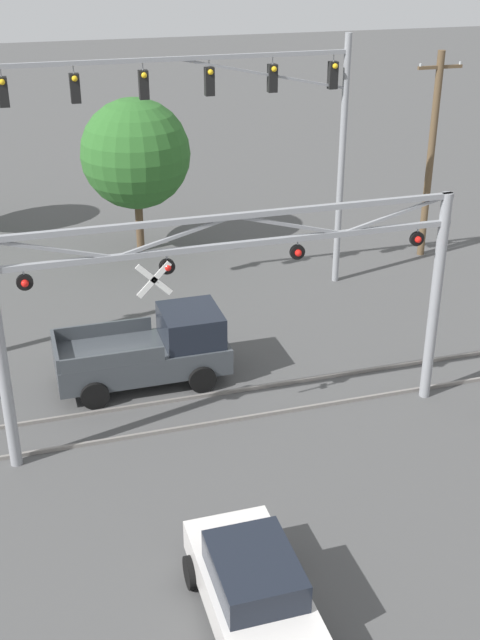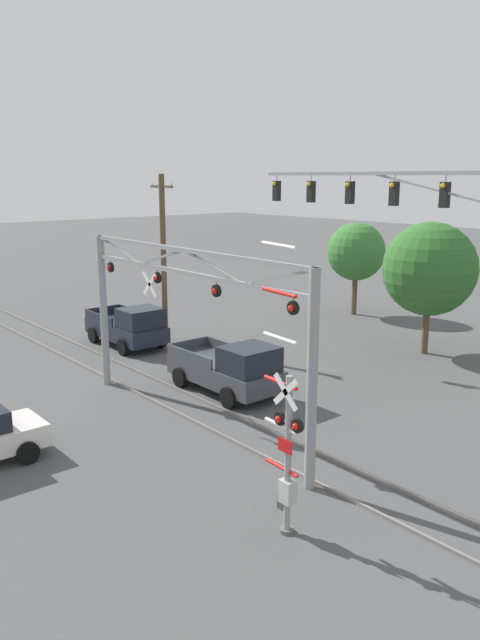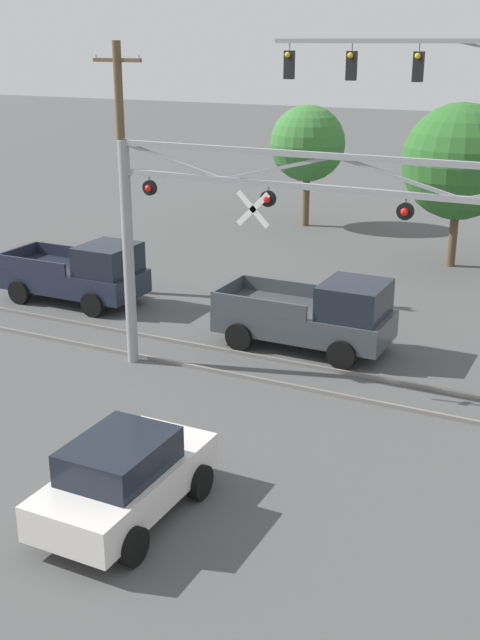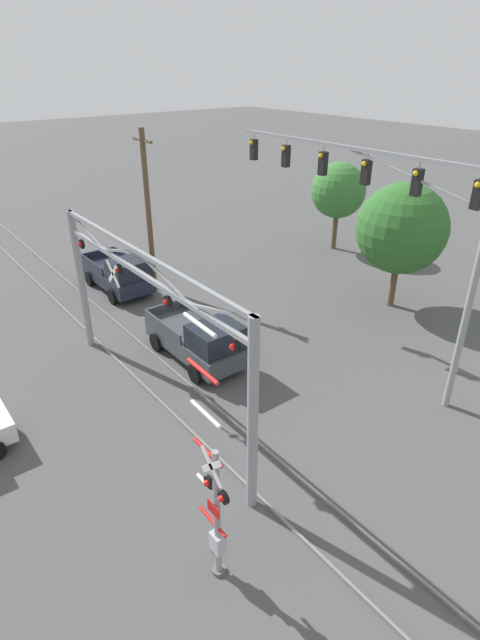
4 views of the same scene
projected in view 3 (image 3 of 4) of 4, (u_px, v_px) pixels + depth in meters
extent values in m
cube|color=gray|center=(331.00, 394.00, 19.92)|extent=(80.00, 0.08, 0.10)
cube|color=gray|center=(350.00, 373.00, 21.13)|extent=(80.00, 0.08, 0.10)
cylinder|color=gray|center=(128.00, 255.00, 21.09)|extent=(0.30, 0.30, 6.00)
cube|color=gray|center=(335.00, 189.00, 17.98)|extent=(11.62, 0.14, 0.14)
cube|color=gray|center=(336.00, 156.00, 17.74)|extent=(11.62, 0.14, 0.14)
cube|color=gray|center=(172.00, 161.00, 19.64)|extent=(2.85, 0.08, 0.80)
cube|color=gray|center=(277.00, 168.00, 18.45)|extent=(2.85, 0.08, 0.80)
cube|color=gray|center=(397.00, 177.00, 17.26)|extent=(2.85, 0.08, 0.80)
cylinder|color=black|center=(150.00, 188.00, 20.16)|extent=(0.38, 0.10, 0.38)
sphere|color=red|center=(148.00, 188.00, 20.10)|extent=(0.18, 0.18, 0.18)
cylinder|color=gray|center=(149.00, 178.00, 20.08)|extent=(0.04, 0.04, 0.10)
cylinder|color=black|center=(268.00, 199.00, 18.78)|extent=(0.38, 0.10, 0.38)
sphere|color=red|center=(267.00, 199.00, 18.72)|extent=(0.18, 0.18, 0.18)
cylinder|color=gray|center=(268.00, 189.00, 18.70)|extent=(0.04, 0.04, 0.10)
cylinder|color=black|center=(405.00, 211.00, 17.41)|extent=(0.38, 0.10, 0.38)
sphere|color=red|center=(404.00, 212.00, 17.35)|extent=(0.18, 0.18, 0.18)
cylinder|color=gray|center=(406.00, 200.00, 17.33)|extent=(0.04, 0.04, 0.10)
cube|color=white|center=(253.00, 209.00, 18.93)|extent=(0.88, 0.03, 0.88)
cube|color=white|center=(253.00, 209.00, 18.93)|extent=(0.88, 0.03, 0.88)
cylinder|color=black|center=(253.00, 209.00, 18.91)|extent=(0.04, 0.04, 0.02)
cube|color=gray|center=(456.00, 41.00, 23.85)|extent=(11.74, 0.14, 0.14)
cylinder|color=gray|center=(290.00, 46.00, 26.16)|extent=(0.04, 0.04, 0.30)
cube|color=black|center=(289.00, 65.00, 26.36)|extent=(0.30, 0.26, 0.90)
sphere|color=yellow|center=(287.00, 55.00, 26.11)|extent=(0.18, 0.18, 0.18)
cylinder|color=gray|center=(352.00, 46.00, 25.26)|extent=(0.04, 0.04, 0.30)
cube|color=black|center=(351.00, 66.00, 25.45)|extent=(0.30, 0.26, 0.90)
sphere|color=yellow|center=(350.00, 55.00, 25.21)|extent=(0.18, 0.18, 0.18)
cylinder|color=gray|center=(420.00, 46.00, 24.35)|extent=(0.04, 0.04, 0.30)
cube|color=black|center=(418.00, 67.00, 24.55)|extent=(0.30, 0.26, 0.90)
sphere|color=yellow|center=(418.00, 56.00, 24.31)|extent=(0.18, 0.18, 0.18)
cube|color=#3D4247|center=(303.00, 321.00, 22.85)|extent=(4.95, 2.05, 0.77)
cube|color=black|center=(354.00, 300.00, 21.95)|extent=(1.69, 1.89, 0.94)
cube|color=#3D4247|center=(259.00, 306.00, 22.22)|extent=(2.86, 0.08, 0.42)
cube|color=#3D4247|center=(287.00, 288.00, 23.89)|extent=(2.86, 0.08, 0.42)
cube|color=#3D4247|center=(228.00, 290.00, 23.67)|extent=(0.10, 1.97, 0.42)
cylinder|color=black|center=(342.00, 354.00, 21.46)|extent=(0.80, 0.24, 0.80)
cylinder|color=black|center=(366.00, 331.00, 23.21)|extent=(0.80, 0.24, 0.80)
cylinder|color=black|center=(239.00, 337.00, 22.75)|extent=(0.80, 0.24, 0.80)
cylinder|color=black|center=(269.00, 315.00, 24.50)|extent=(0.80, 0.24, 0.80)
cube|color=#1E2333|center=(74.00, 279.00, 26.87)|extent=(4.82, 2.05, 0.77)
cube|color=black|center=(108.00, 259.00, 25.98)|extent=(1.65, 1.89, 0.94)
cube|color=#1E2333|center=(31.00, 265.00, 26.22)|extent=(2.77, 0.08, 0.42)
cube|color=#1E2333|center=(69.00, 252.00, 27.89)|extent=(2.77, 0.08, 0.42)
cube|color=#1E2333|center=(18.00, 254.00, 27.66)|extent=(0.10, 1.97, 0.42)
cylinder|color=black|center=(93.00, 305.00, 25.49)|extent=(0.80, 0.24, 0.80)
cylinder|color=black|center=(129.00, 287.00, 27.25)|extent=(0.80, 0.24, 0.80)
cylinder|color=black|center=(20.00, 292.00, 26.74)|extent=(0.80, 0.24, 0.80)
cylinder|color=black|center=(59.00, 276.00, 28.50)|extent=(0.80, 0.24, 0.80)
cube|color=silver|center=(126.00, 483.00, 14.69)|extent=(1.78, 3.84, 0.68)
cube|color=black|center=(119.00, 456.00, 14.35)|extent=(1.51, 2.00, 0.61)
cylinder|color=black|center=(122.00, 461.00, 16.16)|extent=(0.24, 0.68, 0.68)
cylinder|color=black|center=(200.00, 482.00, 15.40)|extent=(0.24, 0.68, 0.68)
cylinder|color=black|center=(48.00, 519.00, 14.21)|extent=(0.24, 0.68, 0.68)
cylinder|color=black|center=(133.00, 546.00, 13.45)|extent=(0.24, 0.68, 0.68)
cylinder|color=brown|center=(123.00, 173.00, 26.72)|extent=(0.28, 0.28, 8.35)
cube|color=brown|center=(117.00, 60.00, 25.53)|extent=(1.80, 0.12, 0.12)
cylinder|color=silver|center=(96.00, 57.00, 25.84)|extent=(0.08, 0.08, 0.12)
cylinder|color=silver|center=(139.00, 57.00, 25.16)|extent=(0.08, 0.08, 0.12)
cylinder|color=brown|center=(306.00, 198.00, 37.68)|extent=(0.32, 0.32, 2.63)
sphere|color=#387533|center=(308.00, 143.00, 36.84)|extent=(3.47, 3.47, 3.47)
cylinder|color=brown|center=(453.00, 234.00, 30.92)|extent=(0.32, 0.32, 2.52)
sphere|color=#2D6628|center=(460.00, 162.00, 30.00)|extent=(4.34, 4.34, 4.34)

